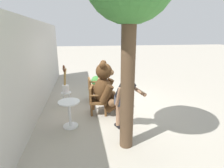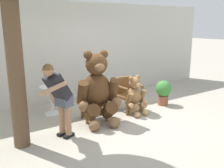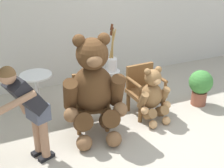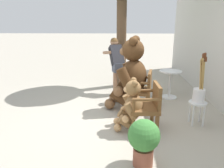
{
  "view_description": "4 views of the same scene",
  "coord_description": "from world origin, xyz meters",
  "px_view_note": "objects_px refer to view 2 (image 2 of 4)",
  "views": [
    {
      "loc": [
        -5.51,
        1.04,
        2.4
      ],
      "look_at": [
        0.03,
        0.03,
        0.76
      ],
      "focal_mm": 28.0,
      "sensor_mm": 36.0,
      "label": 1
    },
    {
      "loc": [
        -3.2,
        -4.28,
        2.17
      ],
      "look_at": [
        -0.06,
        0.45,
        0.8
      ],
      "focal_mm": 40.0,
      "sensor_mm": 36.0,
      "label": 2
    },
    {
      "loc": [
        -1.99,
        -3.67,
        2.87
      ],
      "look_at": [
        -0.25,
        0.26,
        0.84
      ],
      "focal_mm": 50.0,
      "sensor_mm": 36.0,
      "label": 3
    },
    {
      "loc": [
        4.24,
        0.08,
        1.95
      ],
      "look_at": [
        -0.02,
        -0.07,
        0.7
      ],
      "focal_mm": 35.0,
      "sensor_mm": 36.0,
      "label": 4
    }
  ],
  "objects_px": {
    "teddy_bear_large": "(98,88)",
    "wooden_chair_left": "(93,100)",
    "wooden_chair_right": "(128,93)",
    "round_side_table": "(52,97)",
    "white_stool": "(101,90)",
    "potted_plant": "(163,91)",
    "brush_bucket": "(101,79)",
    "teddy_bear_small": "(135,95)",
    "person_visitor": "(59,94)"
  },
  "relations": [
    {
      "from": "wooden_chair_right",
      "to": "white_stool",
      "type": "bearing_deg",
      "value": 101.31
    },
    {
      "from": "wooden_chair_right",
      "to": "person_visitor",
      "type": "height_order",
      "value": "person_visitor"
    },
    {
      "from": "white_stool",
      "to": "teddy_bear_large",
      "type": "bearing_deg",
      "value": -124.04
    },
    {
      "from": "teddy_bear_large",
      "to": "white_stool",
      "type": "xyz_separation_m",
      "value": [
        0.84,
        1.25,
        -0.44
      ]
    },
    {
      "from": "teddy_bear_large",
      "to": "wooden_chair_right",
      "type": "bearing_deg",
      "value": 14.41
    },
    {
      "from": "brush_bucket",
      "to": "potted_plant",
      "type": "bearing_deg",
      "value": -42.0
    },
    {
      "from": "wooden_chair_right",
      "to": "teddy_bear_small",
      "type": "xyz_separation_m",
      "value": [
        0.01,
        -0.29,
        0.01
      ]
    },
    {
      "from": "person_visitor",
      "to": "white_stool",
      "type": "xyz_separation_m",
      "value": [
        1.87,
        1.57,
        -0.54
      ]
    },
    {
      "from": "potted_plant",
      "to": "wooden_chair_right",
      "type": "bearing_deg",
      "value": 170.98
    },
    {
      "from": "person_visitor",
      "to": "round_side_table",
      "type": "distance_m",
      "value": 1.49
    },
    {
      "from": "round_side_table",
      "to": "potted_plant",
      "type": "distance_m",
      "value": 2.97
    },
    {
      "from": "wooden_chair_left",
      "to": "teddy_bear_large",
      "type": "distance_m",
      "value": 0.43
    },
    {
      "from": "teddy_bear_small",
      "to": "potted_plant",
      "type": "xyz_separation_m",
      "value": [
        1.09,
        0.12,
        -0.07
      ]
    },
    {
      "from": "wooden_chair_left",
      "to": "teddy_bear_large",
      "type": "relative_size",
      "value": 0.53
    },
    {
      "from": "wooden_chair_right",
      "to": "white_stool",
      "type": "height_order",
      "value": "wooden_chair_right"
    },
    {
      "from": "teddy_bear_large",
      "to": "person_visitor",
      "type": "distance_m",
      "value": 1.08
    },
    {
      "from": "wooden_chair_left",
      "to": "brush_bucket",
      "type": "distance_m",
      "value": 1.3
    },
    {
      "from": "person_visitor",
      "to": "white_stool",
      "type": "distance_m",
      "value": 2.5
    },
    {
      "from": "person_visitor",
      "to": "white_stool",
      "type": "bearing_deg",
      "value": 39.96
    },
    {
      "from": "teddy_bear_large",
      "to": "person_visitor",
      "type": "bearing_deg",
      "value": -162.77
    },
    {
      "from": "white_stool",
      "to": "potted_plant",
      "type": "bearing_deg",
      "value": -41.87
    },
    {
      "from": "teddy_bear_small",
      "to": "potted_plant",
      "type": "relative_size",
      "value": 1.41
    },
    {
      "from": "teddy_bear_large",
      "to": "white_stool",
      "type": "bearing_deg",
      "value": 55.96
    },
    {
      "from": "person_visitor",
      "to": "brush_bucket",
      "type": "distance_m",
      "value": 2.45
    },
    {
      "from": "teddy_bear_large",
      "to": "brush_bucket",
      "type": "relative_size",
      "value": 1.73
    },
    {
      "from": "wooden_chair_right",
      "to": "round_side_table",
      "type": "xyz_separation_m",
      "value": [
        -1.71,
        0.79,
        -0.01
      ]
    },
    {
      "from": "teddy_bear_large",
      "to": "wooden_chair_left",
      "type": "bearing_deg",
      "value": 83.56
    },
    {
      "from": "wooden_chair_left",
      "to": "person_visitor",
      "type": "bearing_deg",
      "value": -151.05
    },
    {
      "from": "wooden_chair_left",
      "to": "round_side_table",
      "type": "bearing_deg",
      "value": 131.69
    },
    {
      "from": "wooden_chair_left",
      "to": "potted_plant",
      "type": "distance_m",
      "value": 2.11
    },
    {
      "from": "wooden_chair_left",
      "to": "teddy_bear_small",
      "type": "bearing_deg",
      "value": -16.04
    },
    {
      "from": "teddy_bear_large",
      "to": "brush_bucket",
      "type": "distance_m",
      "value": 1.52
    },
    {
      "from": "teddy_bear_large",
      "to": "brush_bucket",
      "type": "bearing_deg",
      "value": 55.91
    },
    {
      "from": "person_visitor",
      "to": "round_side_table",
      "type": "xyz_separation_m",
      "value": [
        0.35,
        1.37,
        -0.45
      ]
    },
    {
      "from": "person_visitor",
      "to": "brush_bucket",
      "type": "bearing_deg",
      "value": 39.96
    },
    {
      "from": "wooden_chair_right",
      "to": "teddy_bear_large",
      "type": "height_order",
      "value": "teddy_bear_large"
    },
    {
      "from": "wooden_chair_right",
      "to": "brush_bucket",
      "type": "xyz_separation_m",
      "value": [
        -0.19,
        0.98,
        0.22
      ]
    },
    {
      "from": "wooden_chair_right",
      "to": "white_stool",
      "type": "xyz_separation_m",
      "value": [
        -0.2,
        0.98,
        -0.11
      ]
    },
    {
      "from": "teddy_bear_large",
      "to": "round_side_table",
      "type": "bearing_deg",
      "value": 122.53
    },
    {
      "from": "person_visitor",
      "to": "white_stool",
      "type": "height_order",
      "value": "person_visitor"
    },
    {
      "from": "wooden_chair_right",
      "to": "person_visitor",
      "type": "relative_size",
      "value": 0.57
    },
    {
      "from": "round_side_table",
      "to": "wooden_chair_left",
      "type": "bearing_deg",
      "value": -48.31
    },
    {
      "from": "wooden_chair_left",
      "to": "person_visitor",
      "type": "height_order",
      "value": "person_visitor"
    },
    {
      "from": "teddy_bear_large",
      "to": "teddy_bear_small",
      "type": "height_order",
      "value": "teddy_bear_large"
    },
    {
      "from": "brush_bucket",
      "to": "white_stool",
      "type": "bearing_deg",
      "value": -142.24
    },
    {
      "from": "wooden_chair_left",
      "to": "potted_plant",
      "type": "bearing_deg",
      "value": -4.68
    },
    {
      "from": "person_visitor",
      "to": "potted_plant",
      "type": "distance_m",
      "value": 3.23
    },
    {
      "from": "white_stool",
      "to": "round_side_table",
      "type": "bearing_deg",
      "value": -172.76
    },
    {
      "from": "wooden_chair_left",
      "to": "white_stool",
      "type": "height_order",
      "value": "wooden_chair_left"
    },
    {
      "from": "wooden_chair_right",
      "to": "brush_bucket",
      "type": "distance_m",
      "value": 1.03
    }
  ]
}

